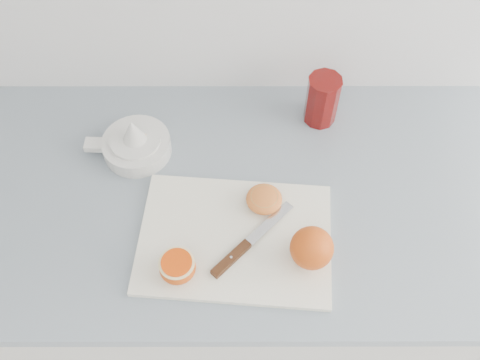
# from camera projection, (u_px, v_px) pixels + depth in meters

# --- Properties ---
(counter) EXTENTS (2.28, 0.64, 0.89)m
(counter) POSITION_uv_depth(u_px,v_px,m) (223.00, 276.00, 1.49)
(counter) COLOR silver
(counter) RESTS_ON ground
(cutting_board) EXTENTS (0.40, 0.30, 0.01)m
(cutting_board) POSITION_uv_depth(u_px,v_px,m) (235.00, 238.00, 1.05)
(cutting_board) COLOR white
(cutting_board) RESTS_ON counter
(whole_orange) EXTENTS (0.08, 0.08, 0.08)m
(whole_orange) POSITION_uv_depth(u_px,v_px,m) (312.00, 248.00, 0.99)
(whole_orange) COLOR #CD650B
(whole_orange) RESTS_ON cutting_board
(half_orange) EXTENTS (0.07, 0.07, 0.04)m
(half_orange) POSITION_uv_depth(u_px,v_px,m) (177.00, 267.00, 0.99)
(half_orange) COLOR #CD650B
(half_orange) RESTS_ON cutting_board
(squeezed_shell) EXTENTS (0.07, 0.07, 0.03)m
(squeezed_shell) POSITION_uv_depth(u_px,v_px,m) (264.00, 199.00, 1.08)
(squeezed_shell) COLOR orange
(squeezed_shell) RESTS_ON cutting_board
(paring_knife) EXTENTS (0.16, 0.17, 0.01)m
(paring_knife) POSITION_uv_depth(u_px,v_px,m) (238.00, 252.00, 1.02)
(paring_knife) COLOR #3F2110
(paring_knife) RESTS_ON cutting_board
(citrus_juicer) EXTENTS (0.19, 0.15, 0.10)m
(citrus_juicer) POSITION_uv_depth(u_px,v_px,m) (135.00, 143.00, 1.16)
(citrus_juicer) COLOR white
(citrus_juicer) RESTS_ON counter
(red_tumbler) EXTENTS (0.08, 0.08, 0.12)m
(red_tumbler) POSITION_uv_depth(u_px,v_px,m) (322.00, 101.00, 1.19)
(red_tumbler) COLOR maroon
(red_tumbler) RESTS_ON counter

